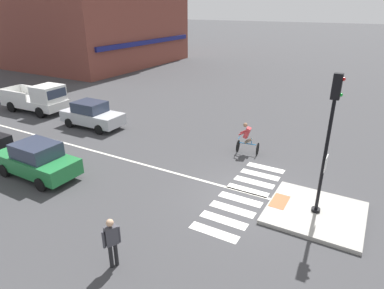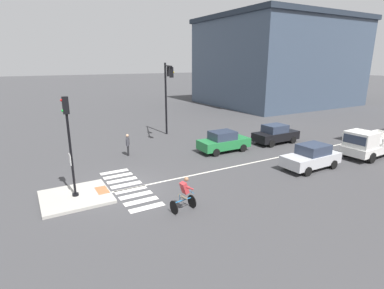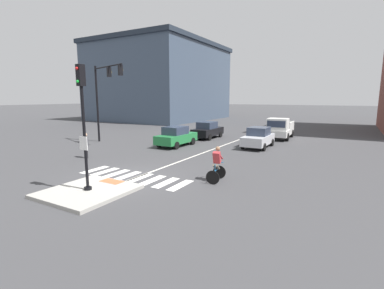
# 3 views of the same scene
# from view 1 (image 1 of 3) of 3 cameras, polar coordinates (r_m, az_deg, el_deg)

# --- Properties ---
(ground_plane) EXTENTS (300.00, 300.00, 0.00)m
(ground_plane) POSITION_cam_1_polar(r_m,az_deg,el_deg) (14.00, 10.02, -8.79)
(ground_plane) COLOR #3D3D3F
(traffic_island) EXTENTS (3.26, 3.42, 0.15)m
(traffic_island) POSITION_cam_1_polar(r_m,az_deg,el_deg) (13.52, 20.38, -10.91)
(traffic_island) COLOR #A3A099
(traffic_island) RESTS_ON ground
(tactile_pad_front) EXTENTS (1.10, 0.60, 0.01)m
(tactile_pad_front) POSITION_cam_1_polar(r_m,az_deg,el_deg) (13.66, 14.78, -9.37)
(tactile_pad_front) COLOR #DB5B38
(tactile_pad_front) RESTS_ON traffic_island
(signal_pole) EXTENTS (0.44, 0.38, 5.13)m
(signal_pole) POSITION_cam_1_polar(r_m,az_deg,el_deg) (12.13, 22.43, 1.64)
(signal_pole) COLOR black
(signal_pole) RESTS_ON traffic_island
(crosswalk_stripe_a) EXTENTS (0.44, 1.80, 0.01)m
(crosswalk_stripe_a) POSITION_cam_1_polar(r_m,az_deg,el_deg) (11.91, 3.78, -14.77)
(crosswalk_stripe_a) COLOR silver
(crosswalk_stripe_a) RESTS_ON ground
(crosswalk_stripe_b) EXTENTS (0.44, 1.80, 0.01)m
(crosswalk_stripe_b) POSITION_cam_1_polar(r_m,az_deg,el_deg) (12.50, 5.45, -12.77)
(crosswalk_stripe_b) COLOR silver
(crosswalk_stripe_b) RESTS_ON ground
(crosswalk_stripe_c) EXTENTS (0.44, 1.80, 0.01)m
(crosswalk_stripe_c) POSITION_cam_1_polar(r_m,az_deg,el_deg) (13.12, 6.95, -10.94)
(crosswalk_stripe_c) COLOR silver
(crosswalk_stripe_c) RESTS_ON ground
(crosswalk_stripe_d) EXTENTS (0.44, 1.80, 0.01)m
(crosswalk_stripe_d) POSITION_cam_1_polar(r_m,az_deg,el_deg) (13.76, 8.29, -9.27)
(crosswalk_stripe_d) COLOR silver
(crosswalk_stripe_d) RESTS_ON ground
(crosswalk_stripe_e) EXTENTS (0.44, 1.80, 0.01)m
(crosswalk_stripe_e) POSITION_cam_1_polar(r_m,az_deg,el_deg) (14.41, 9.50, -7.75)
(crosswalk_stripe_e) COLOR silver
(crosswalk_stripe_e) RESTS_ON ground
(crosswalk_stripe_f) EXTENTS (0.44, 1.80, 0.01)m
(crosswalk_stripe_f) POSITION_cam_1_polar(r_m,az_deg,el_deg) (15.08, 10.60, -6.36)
(crosswalk_stripe_f) COLOR silver
(crosswalk_stripe_f) RESTS_ON ground
(crosswalk_stripe_g) EXTENTS (0.44, 1.80, 0.01)m
(crosswalk_stripe_g) POSITION_cam_1_polar(r_m,az_deg,el_deg) (15.76, 11.60, -5.08)
(crosswalk_stripe_g) COLOR silver
(crosswalk_stripe_g) RESTS_ON ground
(crosswalk_stripe_h) EXTENTS (0.44, 1.80, 0.01)m
(crosswalk_stripe_h) POSITION_cam_1_polar(r_m,az_deg,el_deg) (16.45, 12.51, -3.91)
(crosswalk_stripe_h) COLOR silver
(crosswalk_stripe_h) RESTS_ON ground
(lane_centre_line) EXTENTS (0.14, 28.00, 0.01)m
(lane_centre_line) POSITION_cam_1_polar(r_m,az_deg,el_deg) (19.36, -18.63, -0.43)
(lane_centre_line) COLOR silver
(lane_centre_line) RESTS_ON ground
(car_silver_eastbound_far) EXTENTS (1.89, 4.12, 1.64)m
(car_silver_eastbound_far) POSITION_cam_1_polar(r_m,az_deg,el_deg) (22.13, -16.79, 4.92)
(car_silver_eastbound_far) COLOR silver
(car_silver_eastbound_far) RESTS_ON ground
(car_green_westbound_far) EXTENTS (1.88, 4.12, 1.64)m
(car_green_westbound_far) POSITION_cam_1_polar(r_m,az_deg,el_deg) (16.54, -25.09, -2.40)
(car_green_westbound_far) COLOR #237A3D
(car_green_westbound_far) RESTS_ON ground
(pickup_truck_white_eastbound_distant) EXTENTS (2.23, 5.18, 2.08)m
(pickup_truck_white_eastbound_distant) POSITION_cam_1_polar(r_m,az_deg,el_deg) (26.59, -24.83, 7.08)
(pickup_truck_white_eastbound_distant) COLOR white
(pickup_truck_white_eastbound_distant) RESTS_ON ground
(cyclist) EXTENTS (0.79, 1.17, 1.68)m
(cyclist) POSITION_cam_1_polar(r_m,az_deg,el_deg) (17.51, 9.43, 1.13)
(cyclist) COLOR black
(cyclist) RESTS_ON ground
(pedestrian_at_curb_left) EXTENTS (0.50, 0.36, 1.67)m
(pedestrian_at_curb_left) POSITION_cam_1_polar(r_m,az_deg,el_deg) (10.30, -13.61, -15.53)
(pedestrian_at_curb_left) COLOR black
(pedestrian_at_curb_left) RESTS_ON ground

